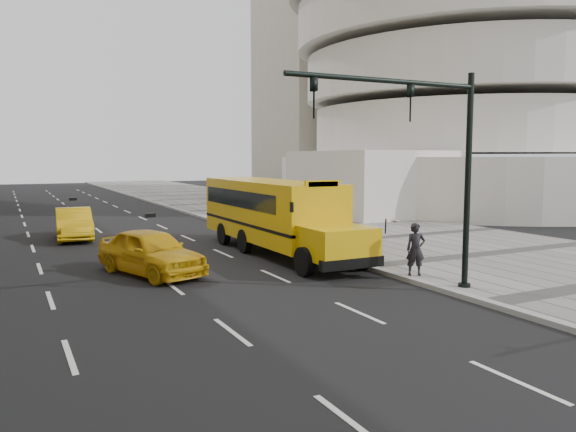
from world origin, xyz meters
name	(u,v)px	position (x,y,z in m)	size (l,w,h in m)	color
ground	(164,258)	(0.00, 0.00, 0.00)	(140.00, 140.00, 0.00)	black
sidewalk_museum	(405,237)	(12.00, 0.00, 0.07)	(12.00, 140.00, 0.15)	gray
curb_museum	(297,246)	(6.00, 0.00, 0.07)	(0.30, 140.00, 0.15)	gray
guggenheim	(431,50)	(29.37, 18.51, 13.58)	(33.20, 42.20, 35.00)	white
school_bus	(272,210)	(4.50, -0.58, 1.76)	(2.96, 11.56, 3.19)	gold
taxi_near	(151,252)	(-1.15, -2.84, 0.79)	(1.86, 4.63, 1.58)	gold
taxi_far	(74,224)	(-2.54, 7.17, 0.76)	(1.61, 4.61, 1.52)	gold
pedestrian	(416,249)	(6.34, -7.58, 1.01)	(0.63, 0.41, 1.72)	black
traffic_signal	(431,154)	(5.19, -9.51, 4.09)	(6.18, 0.36, 6.40)	black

